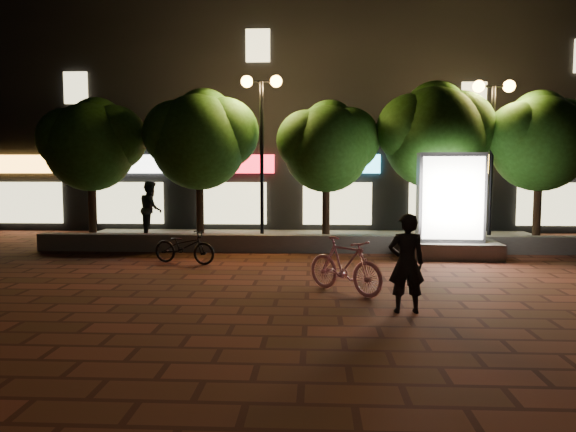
# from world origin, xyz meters

# --- Properties ---
(ground) EXTENTS (80.00, 80.00, 0.00)m
(ground) POSITION_xyz_m (0.00, 0.00, 0.00)
(ground) COLOR maroon
(ground) RESTS_ON ground
(retaining_wall) EXTENTS (16.00, 0.45, 0.50)m
(retaining_wall) POSITION_xyz_m (0.00, 4.00, 0.25)
(retaining_wall) COLOR slate
(retaining_wall) RESTS_ON ground
(sidewalk) EXTENTS (16.00, 5.00, 0.08)m
(sidewalk) POSITION_xyz_m (0.00, 6.50, 0.04)
(sidewalk) COLOR slate
(sidewalk) RESTS_ON ground
(building_block) EXTENTS (28.00, 8.12, 11.30)m
(building_block) POSITION_xyz_m (-0.01, 12.99, 5.00)
(building_block) COLOR black
(building_block) RESTS_ON ground
(tree_far_left) EXTENTS (3.36, 2.80, 4.63)m
(tree_far_left) POSITION_xyz_m (-6.95, 5.46, 3.29)
(tree_far_left) COLOR black
(tree_far_left) RESTS_ON sidewalk
(tree_left) EXTENTS (3.60, 3.00, 4.89)m
(tree_left) POSITION_xyz_m (-3.45, 5.46, 3.44)
(tree_left) COLOR black
(tree_left) RESTS_ON sidewalk
(tree_mid) EXTENTS (3.24, 2.70, 4.50)m
(tree_mid) POSITION_xyz_m (0.55, 5.46, 3.22)
(tree_mid) COLOR black
(tree_mid) RESTS_ON sidewalk
(tree_right) EXTENTS (3.72, 3.10, 5.07)m
(tree_right) POSITION_xyz_m (3.86, 5.46, 3.57)
(tree_right) COLOR black
(tree_right) RESTS_ON sidewalk
(tree_far_right) EXTENTS (3.48, 2.90, 4.76)m
(tree_far_right) POSITION_xyz_m (7.05, 5.46, 3.37)
(tree_far_right) COLOR black
(tree_far_right) RESTS_ON sidewalk
(street_lamp_left) EXTENTS (1.26, 0.36, 5.18)m
(street_lamp_left) POSITION_xyz_m (-1.50, 5.20, 4.03)
(street_lamp_left) COLOR black
(street_lamp_left) RESTS_ON sidewalk
(street_lamp_right) EXTENTS (1.26, 0.36, 4.98)m
(street_lamp_right) POSITION_xyz_m (5.50, 5.20, 3.89)
(street_lamp_right) COLOR black
(street_lamp_right) RESTS_ON sidewalk
(ad_kiosk) EXTENTS (2.68, 1.42, 2.84)m
(ad_kiosk) POSITION_xyz_m (3.80, 3.21, 1.15)
(ad_kiosk) COLOR slate
(ad_kiosk) RESTS_ON ground
(scooter_pink) EXTENTS (1.66, 1.62, 1.09)m
(scooter_pink) POSITION_xyz_m (0.73, -1.11, 0.54)
(scooter_pink) COLOR pink
(scooter_pink) RESTS_ON ground
(rider) EXTENTS (0.63, 0.42, 1.67)m
(rider) POSITION_xyz_m (1.67, -2.49, 0.84)
(rider) COLOR black
(rider) RESTS_ON ground
(scooter_parked) EXTENTS (1.79, 1.04, 0.89)m
(scooter_parked) POSITION_xyz_m (-3.16, 1.93, 0.44)
(scooter_parked) COLOR black
(scooter_parked) RESTS_ON ground
(pedestrian) EXTENTS (0.95, 1.10, 1.92)m
(pedestrian) POSITION_xyz_m (-5.52, 6.80, 1.04)
(pedestrian) COLOR black
(pedestrian) RESTS_ON sidewalk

